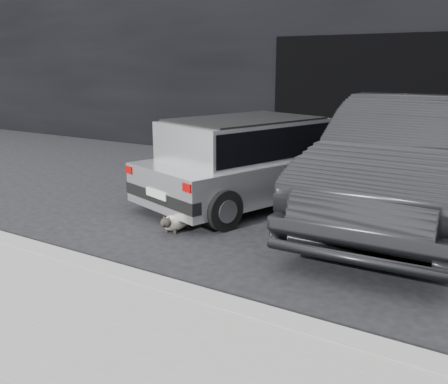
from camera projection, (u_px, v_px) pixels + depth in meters
The scene contains 9 objects.
ground at pixel (214, 209), 7.27m from camera, with size 80.00×80.00×0.00m, color black.
building_facade at pixel (399, 43), 11.06m from camera, with size 34.00×4.00×5.00m, color black.
garage_opening at pixel (368, 104), 9.71m from camera, with size 4.00×0.10×2.60m, color black.
curb at pixel (150, 285), 4.61m from camera, with size 18.00×0.25×0.12m, color gray.
sidewalk at pixel (43, 346), 3.62m from camera, with size 18.00×2.20×0.11m, color gray.
silver_hatchback at pixel (249, 157), 7.44m from camera, with size 2.54×3.79×1.28m.
second_car at pixel (409, 160), 6.52m from camera, with size 1.74×4.99×1.65m, color black.
cat_siamese at pixel (175, 222), 6.28m from camera, with size 0.28×0.73×0.25m.
cat_white at pixel (168, 199), 7.13m from camera, with size 0.78×0.33×0.37m.
Camera 1 is at (3.83, -5.84, 2.04)m, focal length 40.00 mm.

